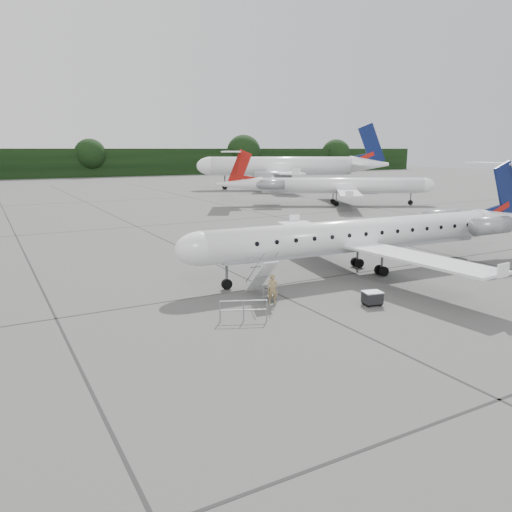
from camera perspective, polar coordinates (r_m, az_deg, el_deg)
ground at (r=29.65m, az=17.02°, el=-3.92°), size 320.00×320.00×0.00m
treeline at (r=151.09m, az=-21.43°, el=9.84°), size 260.00×4.00×8.00m
main_regional_jet at (r=32.67m, az=11.69°, el=4.10°), size 28.42×21.22×7.01m
airstair at (r=27.09m, az=0.62°, el=-2.47°), size 0.98×2.39×2.20m
passenger at (r=26.04m, az=1.91°, el=-3.81°), size 0.67×0.58×1.56m
safety_railing at (r=23.48m, az=-1.43°, el=-6.31°), size 2.05×0.96×1.00m
baggage_cart at (r=26.55m, az=13.15°, el=-4.68°), size 1.05×0.92×0.79m
bg_narrowbody at (r=100.68m, az=2.89°, el=11.26°), size 43.15×38.48×12.77m
bg_regional_right at (r=73.17m, az=9.89°, el=8.80°), size 36.17×32.84×7.76m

